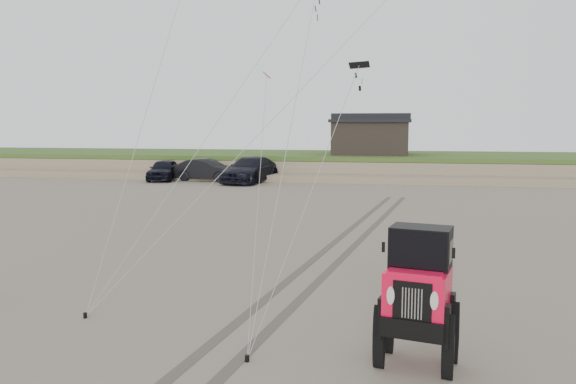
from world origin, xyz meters
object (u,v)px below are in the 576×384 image
Objects in this scene: cabin at (370,136)px; truck_b at (207,170)px; truck_a at (164,170)px; truck_c at (250,170)px; jeep at (417,312)px.

cabin is 1.30× the size of truck_b.
truck_b is at bearing -6.68° from truck_a.
jeep is at bearing -60.85° from truck_c.
truck_c reaches higher than truck_b.
cabin is 37.30m from jeep.
jeep reaches higher than truck_b.
cabin reaches higher than truck_c.
truck_a is 0.88× the size of jeep.
jeep reaches higher than truck_c.
truck_b is at bearing -176.10° from truck_c.
cabin reaches higher than truck_b.
cabin is at bearing 51.20° from truck_c.
truck_c is (6.73, -0.22, 0.12)m from truck_a.
jeep is at bearing -86.48° from cabin.
truck_c is at bearing -87.21° from truck_b.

